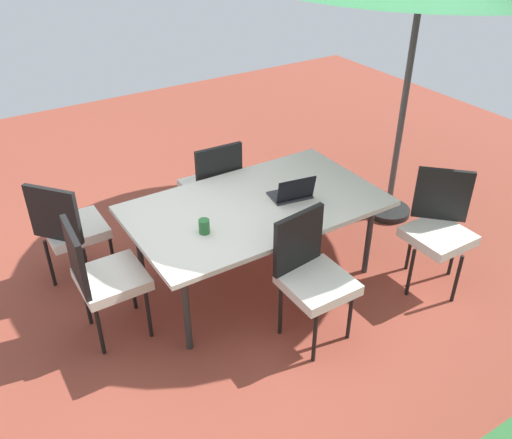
{
  "coord_description": "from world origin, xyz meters",
  "views": [
    {
      "loc": [
        1.97,
        3.12,
        2.93
      ],
      "look_at": [
        0.0,
        0.0,
        0.59
      ],
      "focal_mm": 38.15,
      "sensor_mm": 36.0,
      "label": 1
    }
  ],
  "objects_px": {
    "laptop": "(292,193)",
    "chair_southeast": "(70,227)",
    "chair_northwest": "(439,225)",
    "cup": "(204,226)",
    "chair_south": "(213,184)",
    "chair_north": "(311,273)",
    "chair_east": "(102,275)",
    "dining_table": "(256,209)"
  },
  "relations": [
    {
      "from": "chair_southeast",
      "to": "chair_south",
      "type": "height_order",
      "value": "same"
    },
    {
      "from": "chair_east",
      "to": "laptop",
      "type": "relative_size",
      "value": 2.75
    },
    {
      "from": "chair_south",
      "to": "laptop",
      "type": "relative_size",
      "value": 2.75
    },
    {
      "from": "chair_east",
      "to": "cup",
      "type": "bearing_deg",
      "value": -100.11
    },
    {
      "from": "chair_south",
      "to": "cup",
      "type": "relative_size",
      "value": 9.11
    },
    {
      "from": "chair_north",
      "to": "chair_east",
      "type": "relative_size",
      "value": 1.0
    },
    {
      "from": "dining_table",
      "to": "chair_north",
      "type": "xyz_separation_m",
      "value": [
        0.01,
        0.75,
        -0.14
      ]
    },
    {
      "from": "chair_north",
      "to": "chair_northwest",
      "type": "height_order",
      "value": "same"
    },
    {
      "from": "chair_north",
      "to": "chair_southeast",
      "type": "bearing_deg",
      "value": 122.83
    },
    {
      "from": "cup",
      "to": "chair_south",
      "type": "bearing_deg",
      "value": -121.24
    },
    {
      "from": "chair_southeast",
      "to": "cup",
      "type": "relative_size",
      "value": 9.11
    },
    {
      "from": "dining_table",
      "to": "chair_northwest",
      "type": "relative_size",
      "value": 2.04
    },
    {
      "from": "chair_east",
      "to": "cup",
      "type": "distance_m",
      "value": 0.79
    },
    {
      "from": "laptop",
      "to": "cup",
      "type": "xyz_separation_m",
      "value": [
        0.82,
        0.07,
        0.01
      ]
    },
    {
      "from": "laptop",
      "to": "chair_southeast",
      "type": "bearing_deg",
      "value": -18.8
    },
    {
      "from": "chair_east",
      "to": "chair_southeast",
      "type": "relative_size",
      "value": 1.0
    },
    {
      "from": "chair_southeast",
      "to": "chair_north",
      "type": "bearing_deg",
      "value": -179.48
    },
    {
      "from": "chair_south",
      "to": "chair_northwest",
      "type": "relative_size",
      "value": 1.0
    },
    {
      "from": "chair_north",
      "to": "cup",
      "type": "height_order",
      "value": "chair_north"
    },
    {
      "from": "chair_south",
      "to": "chair_northwest",
      "type": "bearing_deg",
      "value": 129.9
    },
    {
      "from": "chair_southeast",
      "to": "chair_northwest",
      "type": "bearing_deg",
      "value": -161.4
    },
    {
      "from": "chair_east",
      "to": "laptop",
      "type": "height_order",
      "value": "chair_east"
    },
    {
      "from": "chair_north",
      "to": "cup",
      "type": "xyz_separation_m",
      "value": [
        0.52,
        -0.61,
        0.24
      ]
    },
    {
      "from": "dining_table",
      "to": "chair_north",
      "type": "height_order",
      "value": "chair_north"
    },
    {
      "from": "chair_north",
      "to": "chair_northwest",
      "type": "xyz_separation_m",
      "value": [
        -1.25,
        0.05,
        0.0
      ]
    },
    {
      "from": "chair_south",
      "to": "chair_northwest",
      "type": "height_order",
      "value": "same"
    },
    {
      "from": "dining_table",
      "to": "chair_south",
      "type": "bearing_deg",
      "value": -91.96
    },
    {
      "from": "chair_southeast",
      "to": "laptop",
      "type": "relative_size",
      "value": 2.75
    },
    {
      "from": "chair_southeast",
      "to": "dining_table",
      "type": "bearing_deg",
      "value": -160.21
    },
    {
      "from": "cup",
      "to": "chair_north",
      "type": "bearing_deg",
      "value": 130.87
    },
    {
      "from": "chair_south",
      "to": "cup",
      "type": "xyz_separation_m",
      "value": [
        0.56,
        0.93,
        0.24
      ]
    },
    {
      "from": "chair_east",
      "to": "laptop",
      "type": "xyz_separation_m",
      "value": [
        -1.56,
        0.11,
        0.24
      ]
    },
    {
      "from": "laptop",
      "to": "cup",
      "type": "bearing_deg",
      "value": 14.12
    },
    {
      "from": "dining_table",
      "to": "chair_northwest",
      "type": "bearing_deg",
      "value": 146.81
    },
    {
      "from": "chair_southeast",
      "to": "chair_northwest",
      "type": "relative_size",
      "value": 1.0
    },
    {
      "from": "chair_east",
      "to": "cup",
      "type": "xyz_separation_m",
      "value": [
        -0.74,
        0.17,
        0.24
      ]
    },
    {
      "from": "laptop",
      "to": "chair_northwest",
      "type": "bearing_deg",
      "value": 152.11
    },
    {
      "from": "chair_east",
      "to": "dining_table",
      "type": "bearing_deg",
      "value": -88.03
    },
    {
      "from": "chair_east",
      "to": "chair_south",
      "type": "distance_m",
      "value": 1.5
    },
    {
      "from": "cup",
      "to": "chair_southeast",
      "type": "bearing_deg",
      "value": -50.67
    },
    {
      "from": "chair_northwest",
      "to": "laptop",
      "type": "relative_size",
      "value": 2.75
    },
    {
      "from": "laptop",
      "to": "cup",
      "type": "relative_size",
      "value": 3.31
    }
  ]
}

